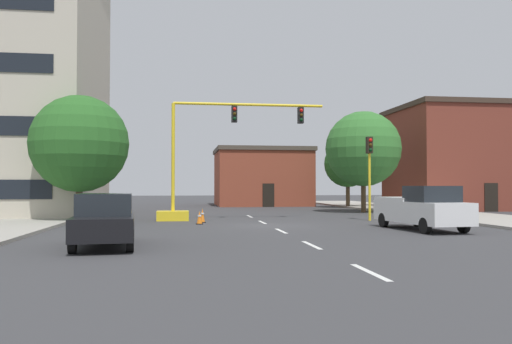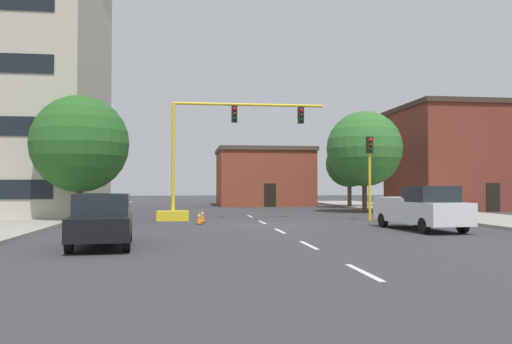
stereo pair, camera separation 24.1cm
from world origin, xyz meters
name	(u,v)px [view 1 (the left image)]	position (x,y,z in m)	size (l,w,h in m)	color
ground_plane	(270,226)	(0.00, 0.00, 0.00)	(160.00, 160.00, 0.00)	#38383A
sidewalk_left	(36,217)	(-13.25, 8.00, 0.07)	(6.00, 56.00, 0.14)	#9E998E
sidewalk_right	(441,214)	(13.25, 8.00, 0.07)	(6.00, 56.00, 0.14)	#9E998E
lane_stripe_seg_0	(370,272)	(0.00, -14.00, 0.00)	(0.16, 2.40, 0.01)	silver
lane_stripe_seg_1	(312,245)	(0.00, -8.50, 0.00)	(0.16, 2.40, 0.01)	silver
lane_stripe_seg_2	(281,231)	(0.00, -3.00, 0.00)	(0.16, 2.40, 0.01)	silver
lane_stripe_seg_3	(262,222)	(0.00, 2.50, 0.00)	(0.16, 2.40, 0.01)	silver
lane_stripe_seg_4	(250,216)	(0.00, 8.00, 0.00)	(0.16, 2.40, 0.01)	silver
building_brick_center	(262,177)	(3.62, 26.80, 2.89)	(9.43, 8.92, 5.75)	brown
building_row_right	(460,158)	(19.08, 15.86, 4.39)	(10.67, 9.31, 8.75)	brown
traffic_signal_gantry	(195,181)	(-3.59, 4.53, 2.28)	(9.70, 1.20, 6.83)	yellow
traffic_light_pole_right	(370,159)	(6.29, 2.97, 3.53)	(0.32, 0.47, 4.80)	yellow
tree_left_near	(80,144)	(-9.96, 4.15, 4.31)	(5.36, 5.36, 7.00)	brown
tree_right_mid	(363,149)	(9.06, 11.78, 4.75)	(5.63, 5.63, 7.57)	#4C3823
tree_right_far	(348,164)	(10.48, 19.86, 3.97)	(4.24, 4.24, 6.11)	brown
pickup_truck_white	(422,208)	(6.36, -3.41, 0.97)	(2.49, 5.56, 1.99)	white
sedan_black_near_left	(105,220)	(-6.82, -8.05, 0.89)	(2.24, 4.65, 1.74)	black
traffic_cone_roadside_a	(202,216)	(-3.25, 2.68, 0.38)	(0.36, 0.36, 0.77)	black
traffic_cone_roadside_b	(199,218)	(-3.45, 1.48, 0.34)	(0.36, 0.36, 0.69)	black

